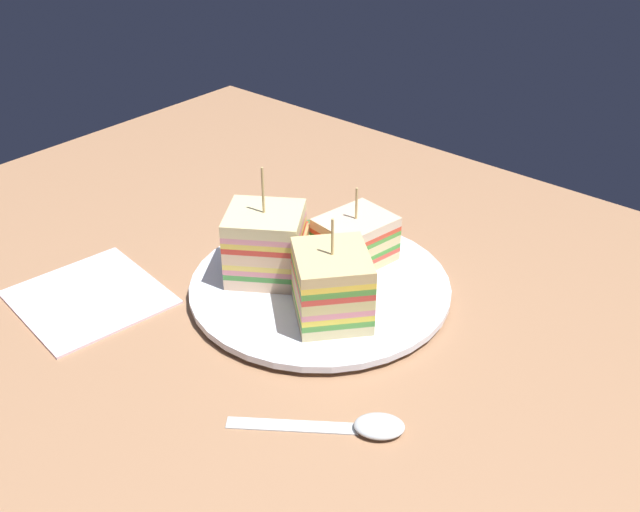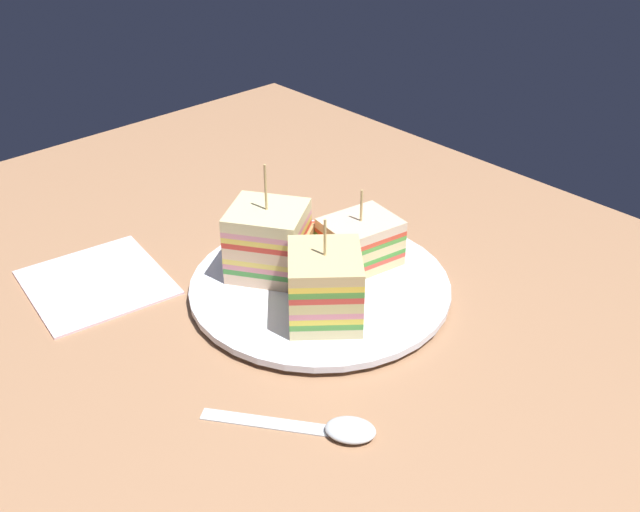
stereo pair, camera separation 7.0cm
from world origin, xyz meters
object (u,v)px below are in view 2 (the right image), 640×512
Objects in this scene: sandwich_wedge_1 at (268,241)px; sandwich_wedge_2 at (325,286)px; napkin at (96,281)px; sandwich_wedge_0 at (359,242)px; chip_pile at (321,270)px; plate at (320,287)px; spoon at (331,428)px.

sandwich_wedge_1 reaches higher than sandwich_wedge_2.
sandwich_wedge_1 is 17.70cm from napkin.
sandwich_wedge_0 is 5.15cm from chip_pile.
plate is 18.63cm from spoon.
sandwich_wedge_0 is 9.04cm from sandwich_wedge_1.
sandwich_wedge_2 is at bearing 102.72° from spoon.
chip_pile is (-0.31, 0.38, 1.55)cm from plate.
sandwich_wedge_0 is 0.66× the size of spoon.
spoon is (14.23, -12.01, -0.32)cm from plate.
napkin is at bearing -135.85° from chip_pile.
sandwich_wedge_0 is at bearing 93.16° from spoon.
sandwich_wedge_0 is at bearing 51.74° from napkin.
chip_pile reaches higher than plate.
sandwich_wedge_1 is 1.76× the size of chip_pile.
sandwich_wedge_0 is at bearing 87.83° from chip_pile.
napkin is (-16.13, -20.46, -3.35)cm from sandwich_wedge_0.
spoon is at bearing 5.76° from napkin.
sandwich_wedge_1 is 21.88cm from spoon.
chip_pile is 19.20cm from spoon.
spoon is (14.54, -12.40, -1.87)cm from chip_pile.
sandwich_wedge_1 is at bearing -150.06° from chip_pile.
plate is at bearing 2.21° from sandwich_wedge_2.
spoon is at bearing -60.64° from sandwich_wedge_1.
plate is 3.11× the size of sandwich_wedge_0.
sandwich_wedge_2 is 6.24cm from chip_pile.
sandwich_wedge_0 reaches higher than napkin.
chip_pile is 0.49× the size of napkin.
chip_pile is (4.58, 2.64, -2.35)cm from sandwich_wedge_1.
sandwich_wedge_2 reaches higher than plate.
napkin is (-11.37, -12.84, -4.39)cm from sandwich_wedge_1.
napkin is at bearing -165.11° from sandwich_wedge_1.
plate is 22.18cm from napkin.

